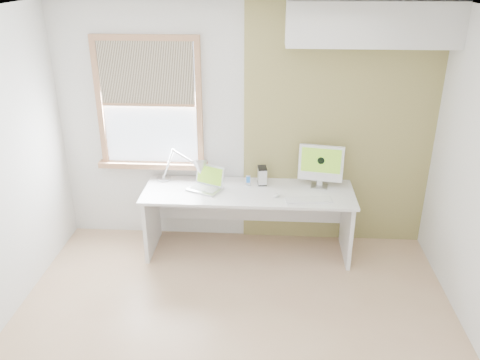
# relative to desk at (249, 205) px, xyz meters

# --- Properties ---
(room) EXTENTS (4.04, 3.54, 2.64)m
(room) POSITION_rel_desk_xyz_m (-0.07, -1.44, 0.77)
(room) COLOR tan
(room) RESTS_ON ground
(accent_wall) EXTENTS (2.00, 0.02, 2.60)m
(accent_wall) POSITION_rel_desk_xyz_m (0.93, 0.30, 0.77)
(accent_wall) COLOR olive
(accent_wall) RESTS_ON room
(soffit) EXTENTS (1.60, 0.40, 0.42)m
(soffit) POSITION_rel_desk_xyz_m (1.13, 0.13, 1.87)
(soffit) COLOR white
(soffit) RESTS_ON room
(window) EXTENTS (1.20, 0.14, 1.42)m
(window) POSITION_rel_desk_xyz_m (-1.07, 0.27, 1.01)
(window) COLOR #AD7853
(window) RESTS_ON room
(desk) EXTENTS (2.20, 0.70, 0.73)m
(desk) POSITION_rel_desk_xyz_m (0.00, 0.00, 0.00)
(desk) COLOR white
(desk) RESTS_ON room
(desk_lamp) EXTENTS (0.62, 0.38, 0.38)m
(desk_lamp) POSITION_rel_desk_xyz_m (-0.59, 0.04, 0.39)
(desk_lamp) COLOR silver
(desk_lamp) RESTS_ON desk
(laptop) EXTENTS (0.41, 0.38, 0.23)m
(laptop) POSITION_rel_desk_xyz_m (-0.44, -0.02, 0.25)
(laptop) COLOR silver
(laptop) RESTS_ON desk
(phone_dock) EXTENTS (0.06, 0.06, 0.11)m
(phone_dock) POSITION_rel_desk_xyz_m (-0.01, 0.08, 0.23)
(phone_dock) COLOR silver
(phone_dock) RESTS_ON desk
(external_drive) EXTENTS (0.11, 0.16, 0.19)m
(external_drive) POSITION_rel_desk_xyz_m (0.14, 0.13, 0.29)
(external_drive) COLOR silver
(external_drive) RESTS_ON desk
(imac) EXTENTS (0.47, 0.19, 0.46)m
(imac) POSITION_rel_desk_xyz_m (0.75, 0.10, 0.45)
(imac) COLOR silver
(imac) RESTS_ON desk
(keyboard) EXTENTS (0.48, 0.18, 0.02)m
(keyboard) POSITION_rel_desk_xyz_m (0.61, -0.26, 0.21)
(keyboard) COLOR white
(keyboard) RESTS_ON desk
(mouse) EXTENTS (0.09, 0.11, 0.03)m
(mouse) POSITION_rel_desk_xyz_m (0.29, -0.18, 0.21)
(mouse) COLOR white
(mouse) RESTS_ON desk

